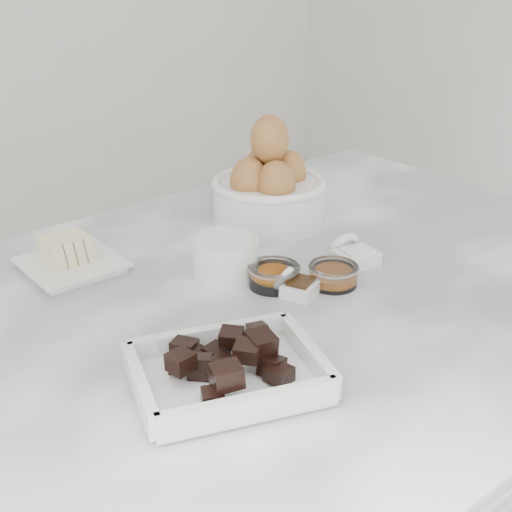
{
  "coord_description": "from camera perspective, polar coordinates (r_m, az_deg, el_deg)",
  "views": [
    {
      "loc": [
        -0.53,
        -0.63,
        1.37
      ],
      "look_at": [
        0.02,
        0.03,
        0.98
      ],
      "focal_mm": 50.0,
      "sensor_mm": 36.0,
      "label": 1
    }
  ],
  "objects": [
    {
      "name": "marble_slab",
      "position": [
        0.94,
        0.24,
        -4.24
      ],
      "size": [
        1.2,
        0.8,
        0.04
      ],
      "primitive_type": "cube",
      "color": "white",
      "rests_on": "cabinet"
    },
    {
      "name": "chocolate_dish",
      "position": [
        0.74,
        -2.29,
        -9.01
      ],
      "size": [
        0.23,
        0.21,
        0.05
      ],
      "color": "white",
      "rests_on": "marble_slab"
    },
    {
      "name": "butter_plate",
      "position": [
        1.02,
        -14.68,
        -0.19
      ],
      "size": [
        0.13,
        0.13,
        0.05
      ],
      "color": "white",
      "rests_on": "marble_slab"
    },
    {
      "name": "sugar_ramekin",
      "position": [
        0.98,
        -2.45,
        0.11
      ],
      "size": [
        0.09,
        0.09,
        0.06
      ],
      "color": "white",
      "rests_on": "marble_slab"
    },
    {
      "name": "egg_bowl",
      "position": [
        1.14,
        1.03,
        5.38
      ],
      "size": [
        0.19,
        0.19,
        0.18
      ],
      "color": "white",
      "rests_on": "marble_slab"
    },
    {
      "name": "honey_bowl",
      "position": [
        0.96,
        6.2,
        -1.48
      ],
      "size": [
        0.07,
        0.07,
        0.03
      ],
      "color": "white",
      "rests_on": "marble_slab"
    },
    {
      "name": "zest_bowl",
      "position": [
        0.95,
        1.44,
        -1.51
      ],
      "size": [
        0.07,
        0.07,
        0.03
      ],
      "color": "white",
      "rests_on": "marble_slab"
    },
    {
      "name": "vanilla_spoon",
      "position": [
        0.93,
        3.25,
        -2.36
      ],
      "size": [
        0.06,
        0.07,
        0.04
      ],
      "color": "white",
      "rests_on": "marble_slab"
    },
    {
      "name": "salt_spoon",
      "position": [
        1.02,
        7.78,
        0.19
      ],
      "size": [
        0.06,
        0.08,
        0.04
      ],
      "color": "white",
      "rests_on": "marble_slab"
    }
  ]
}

